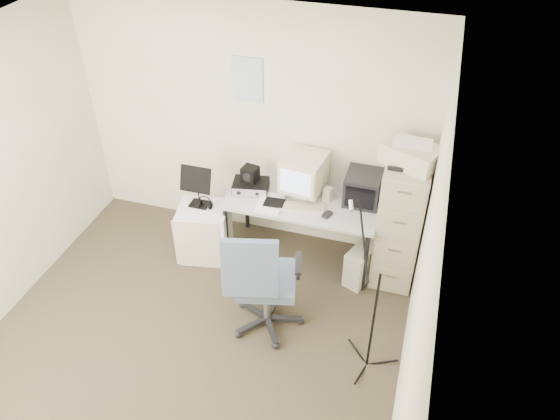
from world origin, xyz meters
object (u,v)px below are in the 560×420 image
(filing_cabinet, at_px, (400,222))
(side_cart, at_px, (205,232))
(office_chair, at_px, (266,278))
(desk, at_px, (302,229))

(filing_cabinet, relative_size, side_cart, 2.13)
(office_chair, height_order, side_cart, office_chair)
(side_cart, bearing_deg, office_chair, -48.97)
(office_chair, xyz_separation_m, side_cart, (-0.89, 0.71, -0.26))
(desk, height_order, side_cart, desk)
(filing_cabinet, distance_m, office_chair, 1.43)
(office_chair, bearing_deg, filing_cabinet, 30.95)
(filing_cabinet, relative_size, office_chair, 1.15)
(filing_cabinet, distance_m, desk, 0.99)
(filing_cabinet, xyz_separation_m, desk, (-0.95, -0.03, -0.29))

